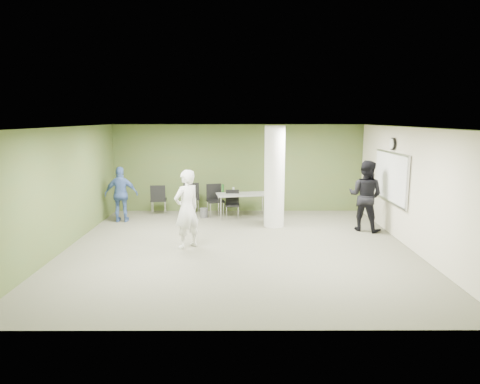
{
  "coord_description": "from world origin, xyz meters",
  "views": [
    {
      "loc": [
        0.01,
        -9.69,
        3.0
      ],
      "look_at": [
        0.05,
        1.0,
        1.14
      ],
      "focal_mm": 32.0,
      "sensor_mm": 36.0,
      "label": 1
    }
  ],
  "objects_px": {
    "woman_white": "(187,209)",
    "man_black": "(365,196)",
    "chair_back_left": "(158,197)",
    "folding_table": "(242,195)",
    "man_blue": "(121,194)"
  },
  "relations": [
    {
      "from": "chair_back_left",
      "to": "man_black",
      "type": "distance_m",
      "value": 6.18
    },
    {
      "from": "woman_white",
      "to": "man_black",
      "type": "height_order",
      "value": "man_black"
    },
    {
      "from": "woman_white",
      "to": "man_black",
      "type": "bearing_deg",
      "value": 154.63
    },
    {
      "from": "woman_white",
      "to": "man_blue",
      "type": "bearing_deg",
      "value": -92.93
    },
    {
      "from": "folding_table",
      "to": "woman_white",
      "type": "distance_m",
      "value": 3.37
    },
    {
      "from": "man_blue",
      "to": "chair_back_left",
      "type": "bearing_deg",
      "value": -140.84
    },
    {
      "from": "chair_back_left",
      "to": "man_blue",
      "type": "bearing_deg",
      "value": 36.74
    },
    {
      "from": "folding_table",
      "to": "woman_white",
      "type": "height_order",
      "value": "woman_white"
    },
    {
      "from": "folding_table",
      "to": "woman_white",
      "type": "bearing_deg",
      "value": -122.44
    },
    {
      "from": "chair_back_left",
      "to": "woman_white",
      "type": "relative_size",
      "value": 0.52
    },
    {
      "from": "man_black",
      "to": "man_blue",
      "type": "distance_m",
      "value": 6.87
    },
    {
      "from": "folding_table",
      "to": "man_blue",
      "type": "distance_m",
      "value": 3.55
    },
    {
      "from": "woman_white",
      "to": "man_black",
      "type": "relative_size",
      "value": 0.97
    },
    {
      "from": "man_black",
      "to": "woman_white",
      "type": "bearing_deg",
      "value": 52.34
    },
    {
      "from": "chair_back_left",
      "to": "woman_white",
      "type": "height_order",
      "value": "woman_white"
    }
  ]
}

